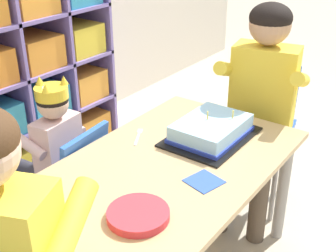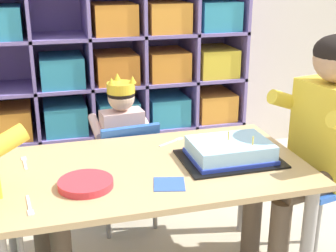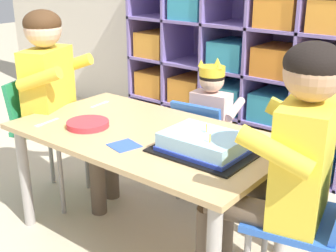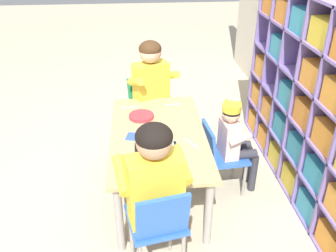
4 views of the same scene
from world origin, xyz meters
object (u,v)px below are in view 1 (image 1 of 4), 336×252
object	(u,v)px
classroom_chair_guest_side	(262,122)
fork_by_napkin	(138,136)
classroom_chair_blue	(72,176)
paper_plate_stack	(138,215)
guest_at_table_side	(261,92)
adult_helper_seated	(13,240)
activity_table	(159,187)
birthday_cake_on_tray	(211,130)
child_with_crown	(51,142)
fork_scattered_mid_table	(24,220)

from	to	relation	value
classroom_chair_guest_side	fork_by_napkin	size ratio (longest dim) A/B	5.41
classroom_chair_blue	classroom_chair_guest_side	size ratio (longest dim) A/B	0.82
paper_plate_stack	fork_by_napkin	bearing A→B (deg)	38.96
fork_by_napkin	classroom_chair_blue	bearing A→B (deg)	-85.96
classroom_chair_blue	guest_at_table_side	xyz separation A→B (m)	(0.70, -0.56, 0.31)
adult_helper_seated	activity_table	bearing A→B (deg)	-113.04
classroom_chair_blue	paper_plate_stack	world-z (taller)	classroom_chair_blue
classroom_chair_blue	birthday_cake_on_tray	distance (m)	0.66
guest_at_table_side	adult_helper_seated	bearing A→B (deg)	-105.08
guest_at_table_side	fork_by_napkin	size ratio (longest dim) A/B	7.85
classroom_chair_guest_side	classroom_chair_blue	bearing A→B (deg)	-134.67
birthday_cake_on_tray	child_with_crown	bearing A→B (deg)	119.38
classroom_chair_guest_side	paper_plate_stack	xyz separation A→B (m)	(-1.07, -0.06, 0.12)
adult_helper_seated	fork_by_napkin	bearing A→B (deg)	-96.56
activity_table	fork_by_napkin	world-z (taller)	fork_by_napkin
paper_plate_stack	fork_by_napkin	size ratio (longest dim) A/B	1.48
fork_scattered_mid_table	classroom_chair_blue	bearing A→B (deg)	118.55
adult_helper_seated	classroom_chair_guest_side	bearing A→B (deg)	-114.80
classroom_chair_guest_side	birthday_cake_on_tray	size ratio (longest dim) A/B	1.82
paper_plate_stack	child_with_crown	bearing A→B (deg)	70.48
birthday_cake_on_tray	classroom_chair_blue	bearing A→B (deg)	123.40
classroom_chair_blue	classroom_chair_guest_side	world-z (taller)	classroom_chair_guest_side
child_with_crown	fork_by_napkin	bearing A→B (deg)	110.64
child_with_crown	activity_table	bearing A→B (deg)	85.59
activity_table	classroom_chair_guest_side	bearing A→B (deg)	-3.78
fork_scattered_mid_table	fork_by_napkin	bearing A→B (deg)	90.39
activity_table	paper_plate_stack	bearing A→B (deg)	-156.20
adult_helper_seated	paper_plate_stack	size ratio (longest dim) A/B	5.34
classroom_chair_blue	fork_by_napkin	xyz separation A→B (m)	(0.17, -0.25, 0.21)
adult_helper_seated	classroom_chair_guest_side	size ratio (longest dim) A/B	1.46
activity_table	classroom_chair_guest_side	xyz separation A→B (m)	(0.81, -0.05, -0.03)
activity_table	fork_by_napkin	size ratio (longest dim) A/B	9.25
classroom_chair_guest_side	fork_by_napkin	bearing A→B (deg)	-124.94
activity_table	fork_scattered_mid_table	world-z (taller)	fork_scattered_mid_table
child_with_crown	fork_by_napkin	xyz separation A→B (m)	(0.18, -0.36, 0.07)
birthday_cake_on_tray	fork_by_napkin	size ratio (longest dim) A/B	2.98
fork_by_napkin	child_with_crown	bearing A→B (deg)	-93.11
guest_at_table_side	activity_table	bearing A→B (deg)	-107.71
birthday_cake_on_tray	fork_scattered_mid_table	world-z (taller)	birthday_cake_on_tray
adult_helper_seated	classroom_chair_blue	bearing A→B (deg)	-74.70
child_with_crown	birthday_cake_on_tray	distance (m)	0.71
classroom_chair_blue	birthday_cake_on_tray	size ratio (longest dim) A/B	1.49
activity_table	classroom_chair_blue	distance (m)	0.50
guest_at_table_side	paper_plate_stack	size ratio (longest dim) A/B	5.32
child_with_crown	classroom_chair_guest_side	bearing A→B (deg)	136.52
child_with_crown	classroom_chair_guest_side	size ratio (longest dim) A/B	1.10
activity_table	birthday_cake_on_tray	world-z (taller)	birthday_cake_on_tray
classroom_chair_blue	classroom_chair_guest_side	xyz separation A→B (m)	(0.82, -0.54, 0.10)
activity_table	adult_helper_seated	size ratio (longest dim) A/B	1.17
classroom_chair_blue	child_with_crown	xyz separation A→B (m)	(-0.01, 0.10, 0.14)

